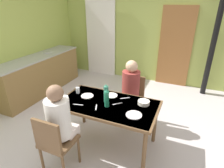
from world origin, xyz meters
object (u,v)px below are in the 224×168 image
(person_near_diner, at_px, (59,117))
(chair_far_diner, at_px, (132,97))
(dining_table, at_px, (108,108))
(water_bottle_green_far, at_px, (107,99))
(person_far_diner, at_px, (131,86))
(water_bottle_green_near, at_px, (106,93))
(kitchen_counter, at_px, (40,74))
(serving_bowl_center, at_px, (144,103))
(chair_near_diner, at_px, (55,142))

(person_near_diner, bearing_deg, chair_far_diner, 69.24)
(person_near_diner, bearing_deg, dining_table, 58.34)
(dining_table, height_order, water_bottle_green_far, water_bottle_green_far)
(person_far_diner, distance_m, water_bottle_green_near, 0.60)
(kitchen_counter, height_order, serving_bowl_center, kitchen_counter)
(kitchen_counter, relative_size, chair_far_diner, 2.74)
(water_bottle_green_far, bearing_deg, serving_bowl_center, 29.66)
(kitchen_counter, bearing_deg, water_bottle_green_far, -26.02)
(dining_table, bearing_deg, chair_near_diner, -116.81)
(dining_table, bearing_deg, person_far_diner, 77.32)
(chair_far_diner, bearing_deg, person_near_diner, 69.24)
(chair_far_diner, bearing_deg, serving_bowl_center, 121.08)
(chair_near_diner, bearing_deg, water_bottle_green_near, 67.90)
(dining_table, bearing_deg, chair_far_diner, 79.55)
(chair_near_diner, relative_size, person_far_diner, 1.13)
(water_bottle_green_far, bearing_deg, chair_far_diner, 81.69)
(chair_far_diner, bearing_deg, chair_near_diner, 70.97)
(chair_near_diner, height_order, water_bottle_green_far, water_bottle_green_far)
(water_bottle_green_far, xyz_separation_m, serving_bowl_center, (0.46, 0.26, -0.10))
(dining_table, bearing_deg, water_bottle_green_far, -76.80)
(chair_near_diner, bearing_deg, person_far_diner, 69.24)
(person_near_diner, height_order, water_bottle_green_far, person_near_diner)
(kitchen_counter, xyz_separation_m, person_near_diner, (1.93, -1.68, 0.33))
(kitchen_counter, xyz_separation_m, chair_near_diner, (1.93, -1.82, 0.05))
(kitchen_counter, relative_size, person_near_diner, 3.10)
(water_bottle_green_far, height_order, serving_bowl_center, water_bottle_green_far)
(chair_near_diner, xyz_separation_m, water_bottle_green_far, (0.40, 0.68, 0.36))
(kitchen_counter, bearing_deg, chair_near_diner, -43.28)
(kitchen_counter, distance_m, serving_bowl_center, 2.94)
(water_bottle_green_near, bearing_deg, person_near_diner, -116.02)
(dining_table, height_order, serving_bowl_center, serving_bowl_center)
(person_far_diner, bearing_deg, serving_bowl_center, 128.43)
(kitchen_counter, distance_m, water_bottle_green_far, 2.62)
(kitchen_counter, distance_m, dining_table, 2.55)
(serving_bowl_center, bearing_deg, chair_far_diner, 121.08)
(chair_near_diner, bearing_deg, serving_bowl_center, 47.53)
(dining_table, relative_size, water_bottle_green_far, 5.40)
(chair_near_diner, xyz_separation_m, person_near_diner, (0.00, 0.14, 0.28))
(chair_far_diner, xyz_separation_m, water_bottle_green_far, (-0.12, -0.83, 0.36))
(chair_near_diner, height_order, person_near_diner, person_near_diner)
(serving_bowl_center, bearing_deg, water_bottle_green_near, -166.05)
(chair_near_diner, bearing_deg, kitchen_counter, 136.72)
(chair_near_diner, bearing_deg, water_bottle_green_far, 59.53)
(dining_table, distance_m, chair_far_diner, 0.78)
(water_bottle_green_near, xyz_separation_m, serving_bowl_center, (0.53, 0.13, -0.10))
(dining_table, xyz_separation_m, chair_near_diner, (-0.38, -0.76, -0.16))
(kitchen_counter, height_order, chair_far_diner, kitchen_counter)
(chair_near_diner, xyz_separation_m, person_far_diner, (0.52, 1.37, 0.28))
(kitchen_counter, height_order, water_bottle_green_near, water_bottle_green_near)
(water_bottle_green_near, bearing_deg, person_far_diner, 71.20)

